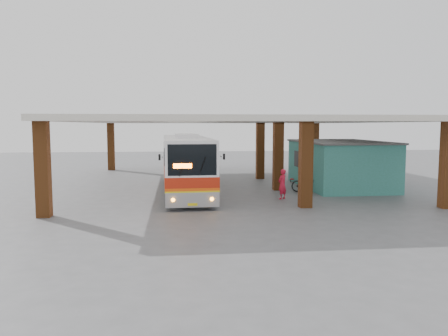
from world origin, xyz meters
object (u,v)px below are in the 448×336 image
motorcycle (309,183)px  red_chair (294,177)px  coach_bus (186,163)px  pedestrian (282,184)px

motorcycle → red_chair: size_ratio=2.65×
motorcycle → red_chair: (0.39, 4.72, -0.19)m
coach_bus → pedestrian: bearing=-31.7°
pedestrian → red_chair: (2.65, 7.03, -0.48)m
coach_bus → motorcycle: bearing=-7.6°
coach_bus → red_chair: 9.05m
coach_bus → red_chair: coach_bus is taller
motorcycle → pedestrian: 3.24m
red_chair → pedestrian: bearing=-89.9°
coach_bus → red_chair: (8.02, 3.93, -1.45)m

